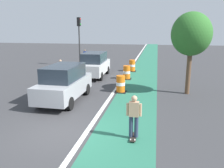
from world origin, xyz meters
The scene contains 13 objects.
ground_plane centered at (0.00, 0.00, 0.00)m, with size 100.00×100.00×0.00m, color #38383A.
bike_lane_strip centered at (2.40, 12.00, 0.00)m, with size 2.50×80.00×0.01m, color #286B51.
lane_divider_stripe centered at (0.90, 12.00, 0.01)m, with size 0.20×80.00×0.01m, color silver.
skateboarder_on_lane centered at (2.80, 0.01, 0.91)m, with size 0.57×0.80×1.69m.
parked_suv_nearest centered at (-1.51, 4.01, 1.04)m, with size 1.97×4.63×2.04m.
parked_suv_second centered at (-1.59, 10.89, 1.04)m, with size 2.00×4.64×2.04m.
traffic_barrel_front centered at (1.33, 6.38, 0.53)m, with size 0.73×0.73×1.09m.
traffic_barrel_mid centered at (1.21, 10.41, 0.53)m, with size 0.73×0.73×1.09m.
traffic_barrel_back centered at (1.28, 13.92, 0.53)m, with size 0.73×0.73×1.09m.
traffic_light_corner centered at (-4.59, 16.08, 3.50)m, with size 0.41×0.32×5.10m.
pedestrian_crossing centered at (-3.92, 9.22, 0.86)m, with size 0.34×0.20×1.61m.
pedestrian_waiting centered at (-4.57, 17.87, 0.86)m, with size 0.34×0.20×1.61m.
street_tree_sidewalk centered at (5.51, 6.83, 3.67)m, with size 2.40×2.40×5.00m.
Camera 1 is at (3.53, -8.15, 4.09)m, focal length 37.78 mm.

